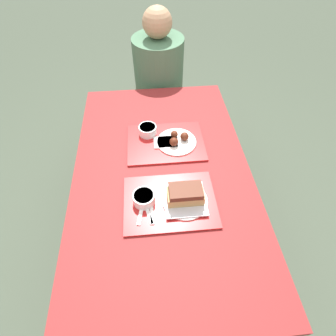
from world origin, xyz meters
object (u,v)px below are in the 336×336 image
brisket_sandwich_plate (185,196)px  wings_plate_far (177,140)px  tray_far (166,143)px  bowl_coleslaw_far (148,130)px  person_seated_across (159,71)px  tray_near (170,202)px  bowl_coleslaw_near (144,198)px

brisket_sandwich_plate → wings_plate_far: bearing=88.7°
tray_far → bowl_coleslaw_far: size_ratio=4.21×
tray_far → wings_plate_far: bearing=-8.1°
tray_far → person_seated_across: 0.77m
wings_plate_far → tray_near: bearing=-101.5°
bowl_coleslaw_near → bowl_coleslaw_far: 0.46m
bowl_coleslaw_far → person_seated_across: size_ratio=0.13×
bowl_coleslaw_near → wings_plate_far: size_ratio=0.46×
tray_near → tray_far: 0.39m
tray_far → person_seated_across: bearing=89.0°
tray_far → brisket_sandwich_plate: 0.40m
bowl_coleslaw_near → person_seated_across: size_ratio=0.13×
tray_near → person_seated_across: 1.16m
tray_near → bowl_coleslaw_near: bowl_coleslaw_near is taller
tray_far → tray_near: bearing=-92.2°
bowl_coleslaw_near → wings_plate_far: (0.20, 0.37, -0.01)m
tray_near → bowl_coleslaw_far: bowl_coleslaw_far is taller
tray_far → wings_plate_far: size_ratio=1.95×
tray_far → bowl_coleslaw_near: size_ratio=4.21×
bowl_coleslaw_far → wings_plate_far: size_ratio=0.46×
person_seated_across → brisket_sandwich_plate: bearing=-88.0°
tray_far → brisket_sandwich_plate: bearing=-82.3°
bowl_coleslaw_far → wings_plate_far: bearing=-28.5°
tray_near → person_seated_across: size_ratio=0.56×
brisket_sandwich_plate → bowl_coleslaw_far: size_ratio=2.08×
tray_near → bowl_coleslaw_near: size_ratio=4.21×
tray_far → person_seated_across: person_seated_across is taller
bowl_coleslaw_far → bowl_coleslaw_near: bearing=-94.6°
tray_near → tray_far: size_ratio=1.00×
tray_near → brisket_sandwich_plate: size_ratio=2.03×
tray_near → bowl_coleslaw_far: (-0.08, 0.47, 0.03)m
tray_near → tray_far: bearing=87.8°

